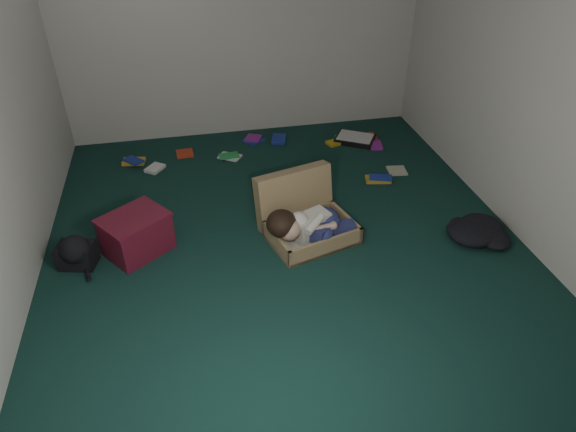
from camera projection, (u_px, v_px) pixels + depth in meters
name	position (u px, v px, depth m)	size (l,w,h in m)	color
floor	(284.00, 240.00, 4.45)	(4.50, 4.50, 0.00)	#11312A
wall_back	(241.00, 20.00, 5.52)	(4.50, 4.50, 0.00)	silver
wall_front	(406.00, 321.00, 1.90)	(4.50, 4.50, 0.00)	silver
wall_right	(531.00, 77.00, 4.05)	(4.50, 4.50, 0.00)	silver
suitcase	(304.00, 217.00, 4.46)	(0.87, 0.85, 0.52)	#9F8257
person	(309.00, 225.00, 4.28)	(0.79, 0.39, 0.32)	silver
maroon_bin	(136.00, 234.00, 4.22)	(0.65, 0.62, 0.35)	maroon
backpack	(76.00, 254.00, 4.11)	(0.36, 0.29, 0.21)	black
clothing_pile	(469.00, 230.00, 4.44)	(0.45, 0.37, 0.14)	black
paper_tray	(355.00, 139.00, 6.00)	(0.54, 0.51, 0.06)	black
book_scatter	(287.00, 152.00, 5.76)	(2.96, 1.44, 0.02)	gold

